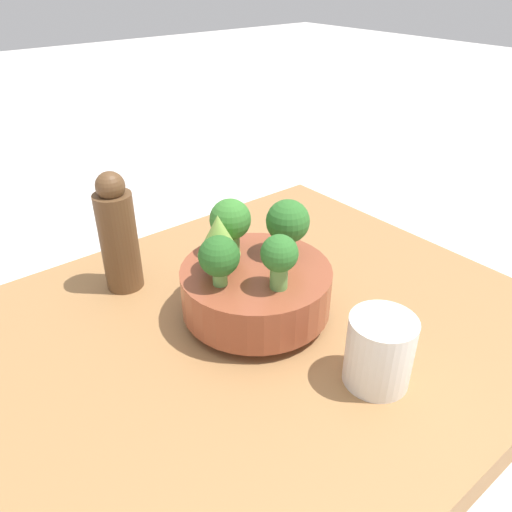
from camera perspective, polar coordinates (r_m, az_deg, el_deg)
ground_plane at (r=0.71m, az=-1.26°, el=-11.49°), size 6.00×6.00×0.00m
table at (r=0.69m, az=-1.28°, el=-9.98°), size 0.80×0.64×0.05m
bowl at (r=0.68m, az=0.00°, el=-3.80°), size 0.20×0.20×0.08m
broccoli_floret_left at (r=0.67m, az=3.65°, el=3.78°), size 0.06×0.06×0.08m
broccoli_floret_back at (r=0.60m, az=2.68°, el=-0.07°), size 0.05×0.05×0.07m
broccoli_floret_front at (r=0.68m, az=-2.95°, el=3.96°), size 0.06×0.06×0.08m
broccoli_floret_right at (r=0.61m, az=-4.23°, el=-0.14°), size 0.05×0.05×0.07m
romanesco_piece_near at (r=0.63m, az=-4.32°, el=2.22°), size 0.06×0.06×0.08m
cup at (r=0.59m, az=13.92°, el=-10.49°), size 0.08×0.08×0.09m
pepper_mill at (r=0.74m, az=-15.49°, el=2.33°), size 0.05×0.05×0.18m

